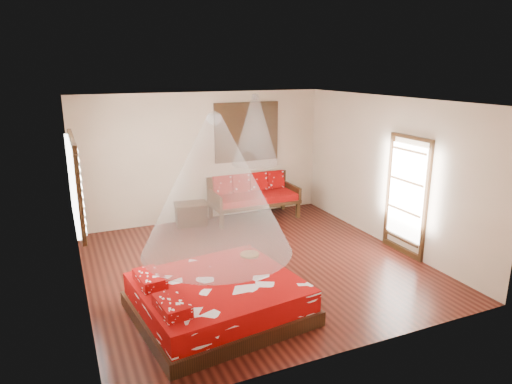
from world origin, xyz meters
The scene contains 10 objects.
room centered at (0.00, 0.00, 1.40)m, with size 5.54×5.54×2.84m.
bed centered at (-1.13, -1.34, 0.25)m, with size 2.40×2.22×0.64m.
daybed centered at (1.01, 2.39, 0.52)m, with size 1.95×0.87×0.98m.
storage_chest centered at (-0.42, 2.45, 0.24)m, with size 0.74×0.58×0.48m.
shutter_panel centered at (1.01, 2.72, 1.90)m, with size 1.52×0.06×1.32m.
window_left centered at (-2.71, 0.20, 1.70)m, with size 0.10×1.74×1.34m.
glazed_door centered at (2.72, -0.60, 1.07)m, with size 0.08×1.02×2.16m.
wine_tray centered at (-0.37, -0.69, 0.56)m, with size 0.29×0.29×0.23m.
mosquito_net_main centered at (-1.11, -1.33, 1.85)m, with size 1.99×1.99×1.80m, color white.
mosquito_net_daybed centered at (1.01, 2.25, 2.00)m, with size 1.01×1.01×1.50m, color white.
Camera 1 is at (-2.91, -6.70, 3.32)m, focal length 32.00 mm.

